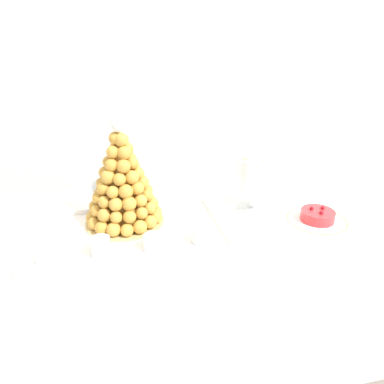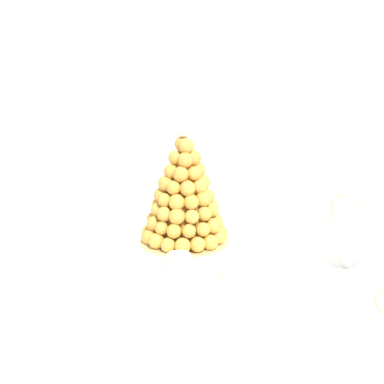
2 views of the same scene
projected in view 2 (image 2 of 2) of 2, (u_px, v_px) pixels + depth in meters
name	position (u px, v px, depth m)	size (l,w,h in m)	color
backdrop_wall	(322.00, 63.00, 2.13)	(4.80, 0.10, 2.50)	silver
buffet_table	(237.00, 297.00, 1.38)	(1.63, 0.86, 0.74)	brown
serving_tray	(173.00, 251.00, 1.42)	(0.63, 0.36, 0.02)	white
croquembouche	(184.00, 197.00, 1.44)	(0.27, 0.27, 0.36)	tan
dessert_cup_left	(83.00, 241.00, 1.42)	(0.06, 0.06, 0.06)	silver
dessert_cup_mid_left	(128.00, 251.00, 1.34)	(0.06, 0.06, 0.06)	silver
dessert_cup_centre	(179.00, 263.00, 1.28)	(0.06, 0.06, 0.05)	silver
dessert_cup_mid_right	(234.00, 272.00, 1.23)	(0.05, 0.05, 0.05)	silver
creme_brulee_ramekin	(119.00, 235.00, 1.50)	(0.09, 0.09, 0.02)	white
macaron_goblet	(350.00, 226.00, 1.28)	(0.12, 0.12, 0.21)	white
wine_glass	(175.00, 201.00, 1.56)	(0.08, 0.08, 0.15)	silver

